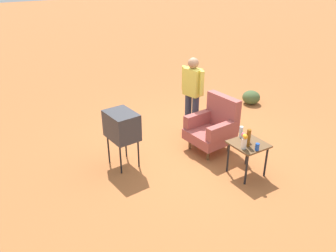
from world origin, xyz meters
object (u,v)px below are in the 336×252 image
Objects in this scene: bottle_short_clear at (241,132)px; soda_can_blue at (257,147)px; soda_can_red at (248,139)px; armchair at (214,126)px; tv_on_stand at (122,126)px; flower_vase at (244,140)px; side_table at (248,148)px; person_standing at (192,91)px; bottle_tall_amber at (248,138)px.

bottle_short_clear reaches higher than soda_can_blue.
bottle_short_clear reaches higher than soda_can_red.
armchair reaches higher than tv_on_stand.
flower_vase is at bearing -36.19° from bottle_short_clear.
side_table is at bearing 167.48° from soda_can_blue.
soda_can_red is at bearing 116.60° from flower_vase.
person_standing is at bearing 176.40° from soda_can_red.
soda_can_blue is 0.46× the size of flower_vase.
bottle_tall_amber is at bearing -22.09° from bottle_short_clear.
person_standing is 8.20× the size of bottle_short_clear.
bottle_short_clear reaches higher than side_table.
person_standing reaches higher than bottle_tall_amber.
flower_vase is (1.87, -0.31, -0.19)m from person_standing.
person_standing is 2.06m from soda_can_blue.
armchair is 1.03× the size of tv_on_stand.
soda_can_blue is (1.63, 1.61, -0.12)m from tv_on_stand.
person_standing is at bearing 176.69° from armchair.
tv_on_stand reaches higher than flower_vase.
person_standing is 13.44× the size of soda_can_blue.
side_table is at bearing -4.20° from armchair.
armchair is 0.99m from soda_can_red.
side_table is at bearing -3.81° from person_standing.
person_standing is (-0.41, 1.78, 0.16)m from tv_on_stand.
soda_can_red is 0.27m from soda_can_blue.
armchair is at bearing 171.66° from bottle_tall_amber.
armchair reaches higher than soda_can_red.
armchair reaches higher than bottle_tall_amber.
soda_can_red is at bearing -8.06° from bottle_short_clear.
bottle_tall_amber reaches higher than side_table.
soda_can_red is 0.15m from bottle_tall_amber.
person_standing reaches higher than tv_on_stand.
soda_can_red is at bearing -3.84° from armchair.
flower_vase is at bearing -63.40° from soda_can_red.
person_standing reaches higher than soda_can_red.
soda_can_red and soda_can_blue have the same top height.
soda_can_red is (1.36, 1.67, -0.12)m from tv_on_stand.
flower_vase reaches higher than side_table.
bottle_short_clear is at bearing 157.91° from bottle_tall_amber.
soda_can_red is at bearing 50.79° from tv_on_stand.
side_table is at bearing 111.92° from flower_vase.
soda_can_blue is at bearing 41.10° from flower_vase.
flower_vase is (1.47, 1.47, -0.03)m from tv_on_stand.
bottle_tall_amber is 1.50× the size of bottle_short_clear.
armchair is at bearing 175.80° from side_table.
bottle_tall_amber reaches higher than soda_can_blue.
armchair is 0.65× the size of person_standing.
person_standing is (-1.80, 0.12, 0.42)m from side_table.
armchair reaches higher than soda_can_blue.
side_table is 0.29m from soda_can_blue.
bottle_tall_amber is 0.20m from soda_can_blue.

